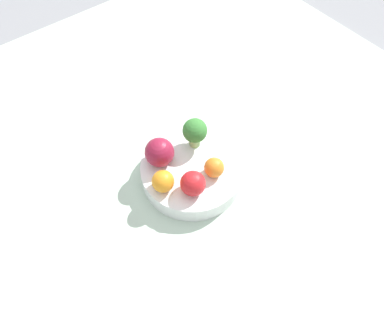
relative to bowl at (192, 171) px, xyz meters
The scene contains 8 objects.
ground_plane 0.04m from the bowl, ahead, with size 6.00×6.00×0.00m, color gray.
table_surface 0.03m from the bowl, ahead, with size 1.20×1.20×0.02m.
bowl is the anchor object (origin of this frame).
broccoli 0.07m from the bowl, 136.02° to the left, with size 0.05×0.05×0.06m.
apple_red 0.07m from the bowl, 36.35° to the right, with size 0.04×0.04×0.04m.
apple_green 0.07m from the bowl, 138.33° to the right, with size 0.05×0.05×0.05m.
orange_front 0.06m from the bowl, 29.45° to the left, with size 0.04×0.04×0.04m.
orange_back 0.08m from the bowl, 85.34° to the right, with size 0.04×0.04×0.04m.
Camera 1 is at (0.30, -0.24, 0.63)m, focal length 35.00 mm.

